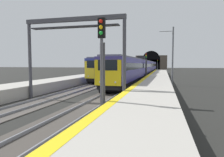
{
  "coord_description": "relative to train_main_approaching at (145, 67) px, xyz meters",
  "views": [
    {
      "loc": [
        -15.03,
        -5.05,
        3.08
      ],
      "look_at": [
        9.59,
        1.29,
        1.26
      ],
      "focal_mm": 32.31,
      "sensor_mm": 36.0,
      "label": 1
    }
  ],
  "objects": [
    {
      "name": "ground_plane",
      "position": [
        -40.98,
        -0.0,
        -2.3
      ],
      "size": [
        320.0,
        320.0,
        0.0
      ],
      "primitive_type": "plane",
      "color": "black"
    },
    {
      "name": "platform_right",
      "position": [
        -40.98,
        -4.02,
        -1.75
      ],
      "size": [
        112.0,
        3.64,
        1.1
      ],
      "primitive_type": "cube",
      "color": "#ADA89E",
      "rests_on": "ground_plane"
    },
    {
      "name": "platform_left",
      "position": [
        -40.98,
        8.65,
        -1.75
      ],
      "size": [
        112.0,
        3.64,
        1.1
      ],
      "primitive_type": "cube",
      "color": "#ADA89E",
      "rests_on": "ground_plane"
    },
    {
      "name": "platform_right_edge_strip",
      "position": [
        -40.98,
        -2.45,
        -1.2
      ],
      "size": [
        112.0,
        0.5,
        0.01
      ],
      "primitive_type": "cube",
      "color": "yellow",
      "rests_on": "platform_right"
    },
    {
      "name": "track_main_line",
      "position": [
        -40.98,
        -0.0,
        -2.26
      ],
      "size": [
        160.0,
        3.07,
        0.21
      ],
      "color": "#423D38",
      "rests_on": "ground_plane"
    },
    {
      "name": "track_adjacent_line",
      "position": [
        -40.98,
        4.63,
        -2.26
      ],
      "size": [
        160.0,
        3.18,
        0.21
      ],
      "color": "#4C4742",
      "rests_on": "ground_plane"
    },
    {
      "name": "train_main_approaching",
      "position": [
        0.0,
        0.0,
        0.0
      ],
      "size": [
        74.63,
        3.12,
        4.92
      ],
      "rotation": [
        0.0,
        0.0,
        3.12
      ],
      "color": "navy",
      "rests_on": "ground_plane"
    },
    {
      "name": "train_adjacent_platform",
      "position": [
        -8.23,
        4.63,
        0.06
      ],
      "size": [
        40.45,
        3.18,
        5.03
      ],
      "rotation": [
        0.0,
        0.0,
        3.12
      ],
      "color": "navy",
      "rests_on": "ground_plane"
    },
    {
      "name": "railway_signal_near",
      "position": [
        -45.68,
        -1.83,
        1.02
      ],
      "size": [
        0.39,
        0.38,
        5.51
      ],
      "rotation": [
        0.0,
        0.0,
        3.14
      ],
      "color": "#4C4C54",
      "rests_on": "ground_plane"
    },
    {
      "name": "railway_signal_mid",
      "position": [
        -18.09,
        -1.83,
        0.82
      ],
      "size": [
        0.39,
        0.38,
        5.15
      ],
      "rotation": [
        0.0,
        0.0,
        3.14
      ],
      "color": "#38383D",
      "rests_on": "ground_plane"
    },
    {
      "name": "railway_signal_far",
      "position": [
        49.8,
        -1.83,
        0.97
      ],
      "size": [
        0.39,
        0.38,
        5.41
      ],
      "rotation": [
        0.0,
        0.0,
        3.14
      ],
      "color": "#4C4C54",
      "rests_on": "ground_plane"
    },
    {
      "name": "overhead_signal_gantry",
      "position": [
        -40.26,
        2.31,
        3.0
      ],
      "size": [
        0.7,
        8.91,
        6.98
      ],
      "color": "#3F3F47",
      "rests_on": "ground_plane"
    },
    {
      "name": "tunnel_portal",
      "position": [
        66.26,
        2.31,
        1.83
      ],
      "size": [
        2.79,
        18.32,
        10.87
      ],
      "color": "#51473D",
      "rests_on": "ground_plane"
    },
    {
      "name": "catenary_mast_near",
      "position": [
        -25.75,
        -6.22,
        1.99
      ],
      "size": [
        0.22,
        2.03,
        8.37
      ],
      "color": "#595B60",
      "rests_on": "ground_plane"
    }
  ]
}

